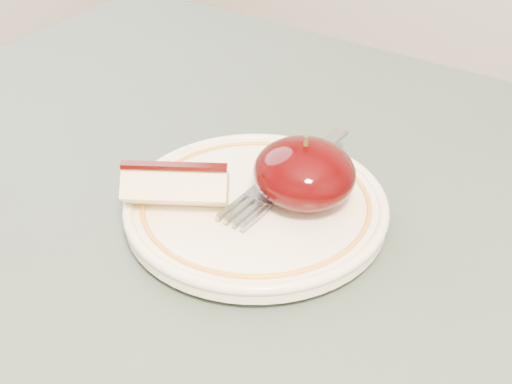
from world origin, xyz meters
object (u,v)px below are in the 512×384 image
Objects in this scene: table at (196,354)px; fork at (288,175)px; plate at (256,206)px; apple_half at (304,173)px.

table is 5.19× the size of fork.
plate is (0.00, 0.08, 0.10)m from table.
fork reaches higher than plate.
plate is at bearing 174.92° from fork.
table is 0.16m from fork.
apple_half is (0.03, 0.02, 0.03)m from plate.
fork reaches higher than table.
plate is 0.04m from fork.
plate reaches higher than table.
apple_half is at bearing 39.35° from plate.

